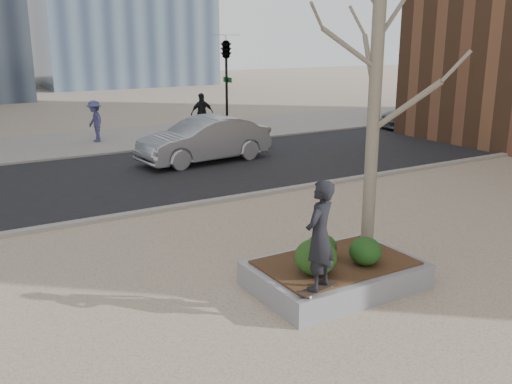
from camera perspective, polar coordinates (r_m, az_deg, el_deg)
ground at (r=10.20m, az=3.38°, el=-10.59°), size 120.00×120.00×0.00m
street at (r=18.85m, az=-13.87°, el=1.28°), size 60.00×8.00×0.02m
far_sidewalk at (r=25.50m, az=-18.56°, el=4.55°), size 60.00×6.00×0.02m
planter at (r=10.65m, az=7.91°, el=-8.22°), size 3.00×2.00×0.45m
planter_mulch at (r=10.55m, az=7.96°, el=-7.00°), size 2.70×1.70×0.04m
sycamore_tree at (r=10.67m, az=11.91°, el=11.45°), size 2.80×2.80×6.60m
shrub_left at (r=9.87m, az=5.99°, el=-6.49°), size 0.73×0.73×0.62m
shrub_middle at (r=10.56m, az=6.58°, el=-5.45°), size 0.55×0.55×0.47m
shrub_right at (r=10.42m, az=10.89°, el=-5.84°), size 0.59×0.59×0.50m
skateboard at (r=9.40m, az=6.21°, el=-9.72°), size 0.80×0.35×0.08m
skateboarder at (r=9.05m, az=6.38°, el=-4.35°), size 0.78×0.69×1.80m
car_silver at (r=20.73m, az=-5.21°, el=5.23°), size 5.02×2.16×1.61m
car_third at (r=29.79m, az=16.46°, el=7.53°), size 4.94×2.71×1.36m
pedestrian_b at (r=25.54m, az=-15.81°, el=6.83°), size 0.74×1.19×1.77m
pedestrian_c at (r=26.82m, az=-5.41°, el=7.84°), size 1.13×0.55×1.87m
traffic_light_far at (r=25.15m, az=-2.96°, el=10.34°), size 0.60×2.48×4.50m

